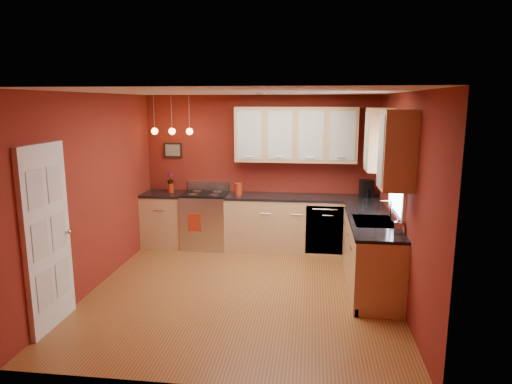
# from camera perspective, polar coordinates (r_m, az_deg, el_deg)

# --- Properties ---
(floor) EXTENTS (4.20, 4.20, 0.00)m
(floor) POSITION_cam_1_polar(r_m,az_deg,el_deg) (6.24, -1.66, -12.23)
(floor) COLOR #9A642D
(floor) RESTS_ON ground
(ceiling) EXTENTS (4.00, 4.20, 0.02)m
(ceiling) POSITION_cam_1_polar(r_m,az_deg,el_deg) (5.73, -1.81, 12.39)
(ceiling) COLOR beige
(ceiling) RESTS_ON wall_back
(wall_back) EXTENTS (4.00, 0.02, 2.60)m
(wall_back) POSITION_cam_1_polar(r_m,az_deg,el_deg) (7.90, 0.60, 2.60)
(wall_back) COLOR maroon
(wall_back) RESTS_ON floor
(wall_front) EXTENTS (4.00, 0.02, 2.60)m
(wall_front) POSITION_cam_1_polar(r_m,az_deg,el_deg) (3.85, -6.54, -6.72)
(wall_front) COLOR maroon
(wall_front) RESTS_ON floor
(wall_left) EXTENTS (0.02, 4.20, 2.60)m
(wall_left) POSITION_cam_1_polar(r_m,az_deg,el_deg) (6.46, -19.55, 0.01)
(wall_left) COLOR maroon
(wall_left) RESTS_ON floor
(wall_right) EXTENTS (0.02, 4.20, 2.60)m
(wall_right) POSITION_cam_1_polar(r_m,az_deg,el_deg) (5.89, 17.89, -0.92)
(wall_right) COLOR maroon
(wall_right) RESTS_ON floor
(base_cabinets_back_left) EXTENTS (0.70, 0.60, 0.90)m
(base_cabinets_back_left) POSITION_cam_1_polar(r_m,az_deg,el_deg) (8.13, -11.31, -3.48)
(base_cabinets_back_left) COLOR tan
(base_cabinets_back_left) RESTS_ON floor
(base_cabinets_back_right) EXTENTS (2.54, 0.60, 0.90)m
(base_cabinets_back_right) POSITION_cam_1_polar(r_m,az_deg,el_deg) (7.73, 5.73, -4.09)
(base_cabinets_back_right) COLOR tan
(base_cabinets_back_right) RESTS_ON floor
(base_cabinets_right) EXTENTS (0.60, 2.10, 0.90)m
(base_cabinets_right) POSITION_cam_1_polar(r_m,az_deg,el_deg) (6.49, 14.09, -7.39)
(base_cabinets_right) COLOR tan
(base_cabinets_right) RESTS_ON floor
(counter_back_left) EXTENTS (0.70, 0.62, 0.04)m
(counter_back_left) POSITION_cam_1_polar(r_m,az_deg,el_deg) (8.03, -11.44, -0.24)
(counter_back_left) COLOR black
(counter_back_left) RESTS_ON base_cabinets_back_left
(counter_back_right) EXTENTS (2.54, 0.62, 0.04)m
(counter_back_right) POSITION_cam_1_polar(r_m,az_deg,el_deg) (7.62, 5.80, -0.68)
(counter_back_right) COLOR black
(counter_back_right) RESTS_ON base_cabinets_back_right
(counter_right) EXTENTS (0.62, 2.10, 0.04)m
(counter_right) POSITION_cam_1_polar(r_m,az_deg,el_deg) (6.36, 14.29, -3.37)
(counter_right) COLOR black
(counter_right) RESTS_ON base_cabinets_right
(gas_range) EXTENTS (0.76, 0.64, 1.11)m
(gas_range) POSITION_cam_1_polar(r_m,az_deg,el_deg) (7.93, -6.29, -3.48)
(gas_range) COLOR silver
(gas_range) RESTS_ON floor
(dishwasher_front) EXTENTS (0.60, 0.02, 0.80)m
(dishwasher_front) POSITION_cam_1_polar(r_m,az_deg,el_deg) (7.45, 8.53, -4.74)
(dishwasher_front) COLOR silver
(dishwasher_front) RESTS_ON base_cabinets_back_right
(sink) EXTENTS (0.50, 0.70, 0.33)m
(sink) POSITION_cam_1_polar(r_m,az_deg,el_deg) (6.21, 14.47, -3.75)
(sink) COLOR gray
(sink) RESTS_ON counter_right
(window) EXTENTS (0.06, 1.02, 1.22)m
(window) POSITION_cam_1_polar(r_m,az_deg,el_deg) (6.11, 17.36, 3.24)
(window) COLOR white
(window) RESTS_ON wall_right
(door_left_wall) EXTENTS (0.12, 0.82, 2.05)m
(door_left_wall) POSITION_cam_1_polar(r_m,az_deg,el_deg) (5.49, -24.63, -5.22)
(door_left_wall) COLOR white
(door_left_wall) RESTS_ON floor
(upper_cabinets_back) EXTENTS (2.00, 0.35, 0.90)m
(upper_cabinets_back) POSITION_cam_1_polar(r_m,az_deg,el_deg) (7.61, 4.99, 7.15)
(upper_cabinets_back) COLOR tan
(upper_cabinets_back) RESTS_ON wall_back
(upper_cabinets_right) EXTENTS (0.35, 1.95, 0.90)m
(upper_cabinets_right) POSITION_cam_1_polar(r_m,az_deg,el_deg) (6.08, 16.07, 5.76)
(upper_cabinets_right) COLOR tan
(upper_cabinets_right) RESTS_ON wall_right
(wall_picture) EXTENTS (0.32, 0.03, 0.26)m
(wall_picture) POSITION_cam_1_polar(r_m,az_deg,el_deg) (8.15, -10.34, 5.17)
(wall_picture) COLOR black
(wall_picture) RESTS_ON wall_back
(pendant_lights) EXTENTS (0.71, 0.11, 0.66)m
(pendant_lights) POSITION_cam_1_polar(r_m,az_deg,el_deg) (7.78, -10.45, 7.53)
(pendant_lights) COLOR gray
(pendant_lights) RESTS_ON ceiling
(red_canister) EXTENTS (0.14, 0.14, 0.20)m
(red_canister) POSITION_cam_1_polar(r_m,az_deg,el_deg) (7.65, -2.20, 0.36)
(red_canister) COLOR #9F2811
(red_canister) RESTS_ON counter_back_right
(red_vase) EXTENTS (0.10, 0.10, 0.16)m
(red_vase) POSITION_cam_1_polar(r_m,az_deg,el_deg) (8.02, -10.63, 0.50)
(red_vase) COLOR #9F2811
(red_vase) RESTS_ON counter_back_left
(flowers) EXTENTS (0.13, 0.13, 0.18)m
(flowers) POSITION_cam_1_polar(r_m,az_deg,el_deg) (7.99, -10.67, 1.57)
(flowers) COLOR #9F2811
(flowers) RESTS_ON red_vase
(coffee_maker) EXTENTS (0.24, 0.24, 0.29)m
(coffee_maker) POSITION_cam_1_polar(r_m,az_deg,el_deg) (7.70, 13.65, 0.34)
(coffee_maker) COLOR black
(coffee_maker) RESTS_ON counter_back_right
(soap_pump) EXTENTS (0.11, 0.11, 0.22)m
(soap_pump) POSITION_cam_1_polar(r_m,az_deg,el_deg) (5.69, 17.37, -3.90)
(soap_pump) COLOR silver
(soap_pump) RESTS_ON counter_right
(dish_towel) EXTENTS (0.22, 0.02, 0.30)m
(dish_towel) POSITION_cam_1_polar(r_m,az_deg,el_deg) (7.64, -7.70, -3.78)
(dish_towel) COLOR #9F2811
(dish_towel) RESTS_ON gas_range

